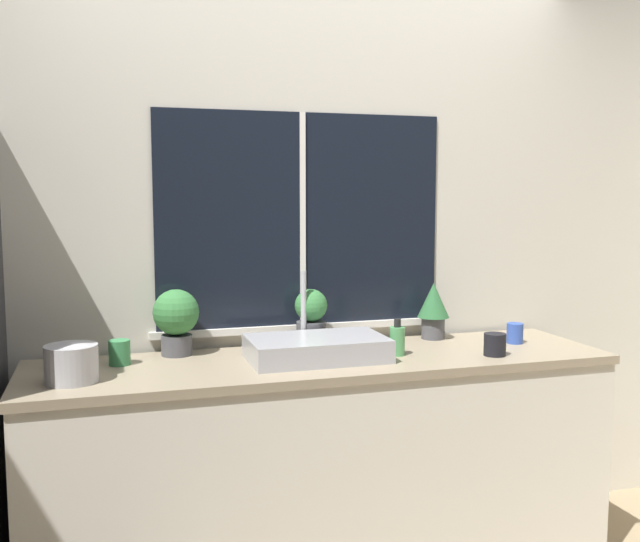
# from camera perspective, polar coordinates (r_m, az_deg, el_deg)

# --- Properties ---
(wall_back) EXTENTS (8.00, 0.09, 2.70)m
(wall_back) POSITION_cam_1_polar(r_m,az_deg,el_deg) (3.14, -1.59, 2.46)
(wall_back) COLOR beige
(wall_back) RESTS_ON ground_plane
(wall_right) EXTENTS (0.06, 7.00, 2.70)m
(wall_right) POSITION_cam_1_polar(r_m,az_deg,el_deg) (4.86, 20.30, 3.38)
(wall_right) COLOR beige
(wall_right) RESTS_ON ground_plane
(counter) EXTENTS (2.32, 0.61, 0.90)m
(counter) POSITION_cam_1_polar(r_m,az_deg,el_deg) (3.00, 0.36, -15.38)
(counter) COLOR silver
(counter) RESTS_ON ground_plane
(sink) EXTENTS (0.54, 0.38, 0.33)m
(sink) POSITION_cam_1_polar(r_m,az_deg,el_deg) (2.83, -0.29, -6.16)
(sink) COLOR #ADADB2
(sink) RESTS_ON counter
(potted_plant_left) EXTENTS (0.19, 0.19, 0.27)m
(potted_plant_left) POSITION_cam_1_polar(r_m,az_deg,el_deg) (2.94, -11.44, -3.68)
(potted_plant_left) COLOR #4C4C51
(potted_plant_left) RESTS_ON counter
(potted_plant_center) EXTENTS (0.14, 0.14, 0.25)m
(potted_plant_center) POSITION_cam_1_polar(r_m,az_deg,el_deg) (3.05, -0.72, -3.66)
(potted_plant_center) COLOR #4C4C51
(potted_plant_center) RESTS_ON counter
(potted_plant_right) EXTENTS (0.14, 0.14, 0.25)m
(potted_plant_right) POSITION_cam_1_polar(r_m,az_deg,el_deg) (3.25, 9.06, -2.87)
(potted_plant_right) COLOR #4C4C51
(potted_plant_right) RESTS_ON counter
(soap_bottle) EXTENTS (0.06, 0.06, 0.15)m
(soap_bottle) POSITION_cam_1_polar(r_m,az_deg,el_deg) (2.91, 6.20, -5.53)
(soap_bottle) COLOR #519E5B
(soap_bottle) RESTS_ON counter
(mug_green) EXTENTS (0.08, 0.08, 0.10)m
(mug_green) POSITION_cam_1_polar(r_m,az_deg,el_deg) (2.85, -15.75, -6.30)
(mug_green) COLOR #38844C
(mug_green) RESTS_ON counter
(mug_blue) EXTENTS (0.07, 0.07, 0.09)m
(mug_blue) POSITION_cam_1_polar(r_m,az_deg,el_deg) (3.25, 15.33, -4.83)
(mug_blue) COLOR #3351AD
(mug_blue) RESTS_ON counter
(mug_black) EXTENTS (0.09, 0.09, 0.09)m
(mug_black) POSITION_cam_1_polar(r_m,az_deg,el_deg) (2.98, 13.81, -5.73)
(mug_black) COLOR black
(mug_black) RESTS_ON counter
(mug_white) EXTENTS (0.10, 0.10, 0.09)m
(mug_white) POSITION_cam_1_polar(r_m,az_deg,el_deg) (2.86, -19.88, -6.46)
(mug_white) COLOR white
(mug_white) RESTS_ON counter
(kettle) EXTENTS (0.18, 0.18, 0.15)m
(kettle) POSITION_cam_1_polar(r_m,az_deg,el_deg) (2.63, -19.28, -6.90)
(kettle) COLOR #B2B2B7
(kettle) RESTS_ON counter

